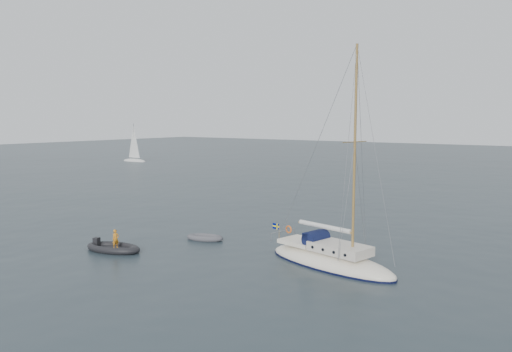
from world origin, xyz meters
The scene contains 5 objects.
ground centered at (0.00, 0.00, 0.00)m, with size 300.00×300.00×0.00m, color black.
sailboat centered at (3.41, 2.26, 0.99)m, with size 9.18×2.75×13.07m.
dinghy centered at (-6.63, 2.60, 0.17)m, with size 2.70×1.22×0.39m.
rib centered at (-9.50, -3.07, 0.23)m, with size 3.95×1.80×1.45m.
distant_yacht_a centered at (-61.70, 43.56, 3.45)m, with size 6.09×3.25×8.06m.
Camera 1 is at (16.38, -23.27, 8.51)m, focal length 35.00 mm.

